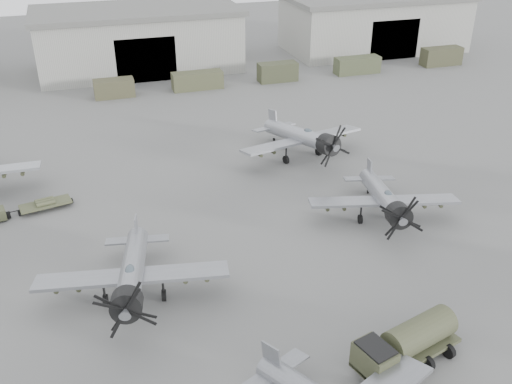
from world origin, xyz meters
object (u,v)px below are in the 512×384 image
aircraft_mid_1 (132,275)px  fuel_tanker (407,342)px  aircraft_mid_2 (385,199)px  aircraft_far_1 (304,137)px  tug_trailer (13,211)px

aircraft_mid_1 → fuel_tanker: bearing=-25.1°
aircraft_mid_1 → aircraft_mid_2: aircraft_mid_1 is taller
aircraft_mid_2 → aircraft_far_1: size_ratio=0.92×
aircraft_mid_2 → fuel_tanker: bearing=-100.0°
fuel_tanker → aircraft_mid_2: bearing=50.2°
aircraft_far_1 → fuel_tanker: aircraft_far_1 is taller
aircraft_mid_2 → fuel_tanker: (-6.33, -13.82, -0.69)m
aircraft_mid_1 → fuel_tanker: size_ratio=1.77×
aircraft_mid_2 → aircraft_far_1: 13.21m
aircraft_mid_1 → tug_trailer: (-7.92, 14.05, -1.69)m
aircraft_mid_1 → aircraft_far_1: size_ratio=0.95×
fuel_tanker → tug_trailer: size_ratio=0.96×
aircraft_mid_2 → aircraft_far_1: aircraft_far_1 is taller
aircraft_mid_1 → aircraft_mid_2: (20.04, 3.97, -0.08)m
aircraft_far_1 → tug_trailer: 26.75m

